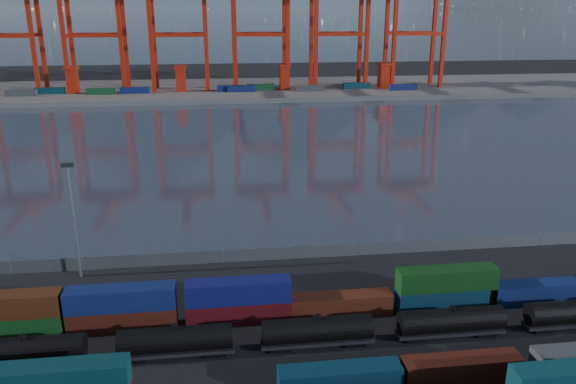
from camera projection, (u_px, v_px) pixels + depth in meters
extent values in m
plane|color=black|center=(324.00, 372.00, 58.28)|extent=(700.00, 700.00, 0.00)
plane|color=#323B48|center=(254.00, 144.00, 157.29)|extent=(700.00, 700.00, 0.00)
cube|color=#514F4C|center=(238.00, 89.00, 255.99)|extent=(700.00, 70.00, 2.00)
cube|color=#0D4048|center=(576.00, 378.00, 50.96)|extent=(12.19, 2.48, 2.64)
cube|color=#0B3A3A|center=(61.00, 377.00, 51.21)|extent=(12.19, 2.48, 2.64)
cube|color=#0D2E44|center=(340.00, 379.00, 55.14)|extent=(12.19, 2.48, 2.64)
cube|color=#4D190F|center=(462.00, 369.00, 56.65)|extent=(12.19, 2.48, 2.64)
cube|color=#144E1A|center=(7.00, 326.00, 64.22)|extent=(12.52, 2.54, 2.71)
cube|color=#532610|center=(4.00, 305.00, 63.38)|extent=(12.52, 2.54, 2.71)
cube|color=#531C10|center=(123.00, 319.00, 65.77)|extent=(12.52, 2.54, 2.71)
cube|color=navy|center=(121.00, 298.00, 64.92)|extent=(12.52, 2.54, 2.71)
cube|color=#590D13|center=(239.00, 311.00, 67.39)|extent=(12.52, 2.54, 2.71)
cube|color=navy|center=(238.00, 291.00, 66.55)|extent=(12.52, 2.54, 2.71)
cube|color=#5C2112|center=(341.00, 305.00, 68.89)|extent=(12.52, 2.54, 2.71)
cube|color=#0D3148|center=(445.00, 298.00, 70.49)|extent=(12.52, 2.54, 2.71)
cube|color=#124514|center=(447.00, 278.00, 69.65)|extent=(12.52, 2.54, 2.71)
cube|color=navy|center=(531.00, 292.00, 71.88)|extent=(12.52, 2.54, 2.71)
cylinder|color=black|center=(24.00, 350.00, 58.40)|extent=(12.19, 2.72, 2.72)
cylinder|color=black|center=(22.00, 337.00, 57.93)|extent=(0.75, 0.75, 0.47)
cube|color=black|center=(27.00, 362.00, 58.87)|extent=(12.65, 1.87, 0.37)
cube|color=black|center=(69.00, 362.00, 59.49)|extent=(2.34, 1.69, 0.56)
cylinder|color=black|center=(175.00, 339.00, 60.26)|extent=(12.19, 2.72, 2.72)
cylinder|color=black|center=(175.00, 327.00, 59.79)|extent=(0.75, 0.75, 0.47)
cube|color=black|center=(176.00, 351.00, 60.72)|extent=(12.65, 1.87, 0.37)
cube|color=black|center=(137.00, 357.00, 60.33)|extent=(2.34, 1.69, 0.56)
cube|color=black|center=(216.00, 351.00, 61.34)|extent=(2.34, 1.69, 0.56)
cylinder|color=black|center=(317.00, 329.00, 62.11)|extent=(12.19, 2.72, 2.72)
cylinder|color=black|center=(318.00, 317.00, 61.65)|extent=(0.75, 0.75, 0.47)
cube|color=black|center=(317.00, 341.00, 62.58)|extent=(12.65, 1.87, 0.37)
cube|color=black|center=(280.00, 347.00, 62.19)|extent=(2.34, 1.69, 0.56)
cube|color=black|center=(354.00, 341.00, 63.20)|extent=(2.34, 1.69, 0.56)
cylinder|color=black|center=(451.00, 320.00, 63.97)|extent=(12.19, 2.72, 2.72)
cylinder|color=black|center=(452.00, 308.00, 63.50)|extent=(0.75, 0.75, 0.47)
cube|color=black|center=(450.00, 331.00, 64.43)|extent=(12.65, 1.87, 0.37)
cube|color=black|center=(414.00, 337.00, 64.04)|extent=(2.34, 1.69, 0.56)
cube|color=black|center=(485.00, 332.00, 65.05)|extent=(2.34, 1.69, 0.56)
cube|color=black|center=(575.00, 322.00, 66.29)|extent=(12.65, 1.87, 0.37)
cube|color=black|center=(542.00, 328.00, 65.90)|extent=(2.34, 1.69, 0.56)
cube|color=#595B5E|center=(290.00, 253.00, 84.37)|extent=(160.00, 0.06, 2.00)
cylinder|color=slate|center=(10.00, 267.00, 79.55)|extent=(0.12, 0.12, 2.20)
cylinder|color=slate|center=(83.00, 263.00, 80.75)|extent=(0.12, 0.12, 2.20)
cylinder|color=slate|center=(154.00, 259.00, 81.95)|extent=(0.12, 0.12, 2.20)
cylinder|color=slate|center=(223.00, 256.00, 83.14)|extent=(0.12, 0.12, 2.20)
cylinder|color=slate|center=(290.00, 252.00, 84.34)|extent=(0.12, 0.12, 2.20)
cylinder|color=slate|center=(355.00, 249.00, 85.54)|extent=(0.12, 0.12, 2.20)
cylinder|color=slate|center=(418.00, 246.00, 86.74)|extent=(0.12, 0.12, 2.20)
cylinder|color=slate|center=(479.00, 242.00, 87.93)|extent=(0.12, 0.12, 2.20)
cylinder|color=slate|center=(539.00, 239.00, 89.13)|extent=(0.12, 0.12, 2.20)
cylinder|color=slate|center=(74.00, 223.00, 76.72)|extent=(0.36, 0.36, 16.00)
cube|color=black|center=(67.00, 165.00, 74.14)|extent=(1.60, 0.40, 0.60)
cube|color=red|center=(33.00, 42.00, 228.54)|extent=(1.65, 1.65, 46.35)
cube|color=red|center=(41.00, 40.00, 240.20)|extent=(1.65, 1.65, 46.35)
cube|color=red|center=(2.00, 36.00, 226.47)|extent=(22.66, 1.44, 1.44)
cube|color=red|center=(13.00, 35.00, 238.12)|extent=(22.66, 1.44, 1.44)
cube|color=red|center=(64.00, 42.00, 230.02)|extent=(1.65, 1.65, 46.35)
cube|color=red|center=(71.00, 40.00, 241.67)|extent=(1.65, 1.65, 46.35)
cube|color=red|center=(121.00, 41.00, 232.73)|extent=(1.65, 1.65, 46.35)
cube|color=red|center=(125.00, 40.00, 244.39)|extent=(1.65, 1.65, 46.35)
cube|color=red|center=(92.00, 36.00, 230.66)|extent=(22.66, 1.44, 1.44)
cube|color=red|center=(98.00, 34.00, 242.31)|extent=(22.66, 1.44, 1.44)
cube|color=red|center=(151.00, 41.00, 234.21)|extent=(1.65, 1.65, 46.35)
cube|color=red|center=(154.00, 40.00, 245.87)|extent=(1.65, 1.65, 46.35)
cube|color=red|center=(206.00, 41.00, 236.92)|extent=(1.65, 1.65, 46.35)
cube|color=red|center=(206.00, 39.00, 248.58)|extent=(1.65, 1.65, 46.35)
cube|color=red|center=(178.00, 35.00, 234.85)|extent=(22.66, 1.44, 1.44)
cube|color=red|center=(180.00, 34.00, 246.50)|extent=(22.66, 1.44, 1.44)
cube|color=red|center=(235.00, 41.00, 238.40)|extent=(1.65, 1.65, 46.35)
cube|color=red|center=(234.00, 39.00, 250.06)|extent=(1.65, 1.65, 46.35)
cube|color=red|center=(288.00, 40.00, 241.11)|extent=(1.65, 1.65, 46.35)
cube|color=red|center=(284.00, 39.00, 252.77)|extent=(1.65, 1.65, 46.35)
cube|color=red|center=(261.00, 35.00, 239.04)|extent=(22.66, 1.44, 1.44)
cube|color=red|center=(259.00, 34.00, 250.69)|extent=(22.66, 1.44, 1.44)
cube|color=red|center=(316.00, 40.00, 242.59)|extent=(1.65, 1.65, 46.35)
cube|color=red|center=(311.00, 39.00, 254.25)|extent=(1.65, 1.65, 46.35)
cube|color=red|center=(367.00, 40.00, 245.30)|extent=(1.65, 1.65, 46.35)
cube|color=red|center=(360.00, 38.00, 256.96)|extent=(1.65, 1.65, 46.35)
cube|color=red|center=(342.00, 34.00, 243.23)|extent=(22.66, 1.44, 1.44)
cube|color=red|center=(336.00, 33.00, 254.88)|extent=(22.66, 1.44, 1.44)
cube|color=red|center=(394.00, 39.00, 246.78)|extent=(1.65, 1.65, 46.35)
cube|color=red|center=(386.00, 38.00, 258.44)|extent=(1.65, 1.65, 46.35)
cube|color=red|center=(444.00, 39.00, 249.50)|extent=(1.65, 1.65, 46.35)
cube|color=red|center=(433.00, 38.00, 261.15)|extent=(1.65, 1.65, 46.35)
cube|color=red|center=(419.00, 34.00, 247.42)|extent=(22.66, 1.44, 1.44)
cube|color=red|center=(410.00, 33.00, 259.07)|extent=(22.66, 1.44, 1.44)
cube|color=navy|center=(241.00, 89.00, 240.90)|extent=(12.00, 2.44, 2.60)
cube|color=navy|center=(403.00, 87.00, 245.83)|extent=(12.00, 2.44, 2.60)
cube|color=navy|center=(231.00, 89.00, 241.71)|extent=(12.00, 2.44, 2.60)
cube|color=#0C3842|center=(50.00, 91.00, 234.92)|extent=(12.00, 2.44, 2.60)
cube|color=#3F4244|center=(21.00, 93.00, 229.25)|extent=(12.00, 2.44, 2.60)
cube|color=#3F4244|center=(310.00, 88.00, 242.60)|extent=(12.00, 2.44, 2.60)
cube|color=#144C23|center=(101.00, 91.00, 233.46)|extent=(12.00, 2.44, 2.60)
cube|color=navy|center=(135.00, 90.00, 236.34)|extent=(12.00, 2.44, 2.60)
cube|color=#144C23|center=(261.00, 87.00, 246.47)|extent=(12.00, 2.44, 2.60)
cube|color=#0C3842|center=(357.00, 86.00, 251.01)|extent=(12.00, 2.44, 2.60)
cube|color=red|center=(73.00, 81.00, 236.32)|extent=(4.00, 6.00, 10.00)
cube|color=red|center=(71.00, 68.00, 234.61)|extent=(5.00, 7.00, 1.20)
cube|color=red|center=(181.00, 79.00, 241.70)|extent=(4.00, 6.00, 10.00)
cube|color=red|center=(180.00, 66.00, 240.00)|extent=(5.00, 7.00, 1.20)
cube|color=red|center=(284.00, 78.00, 247.09)|extent=(4.00, 6.00, 10.00)
cube|color=red|center=(284.00, 65.00, 245.38)|extent=(5.00, 7.00, 1.20)
cube|color=red|center=(384.00, 76.00, 252.48)|extent=(4.00, 6.00, 10.00)
cube|color=red|center=(384.00, 64.00, 250.77)|extent=(5.00, 7.00, 1.20)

